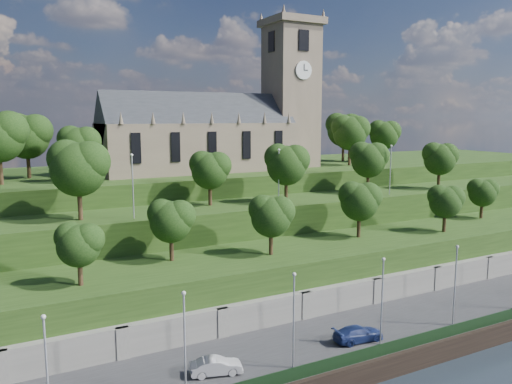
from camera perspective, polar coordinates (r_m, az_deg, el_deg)
ground at (r=52.97m, az=17.52°, el=-18.84°), size 320.00×320.00×0.00m
promenade at (r=56.46m, az=13.12°, el=-15.74°), size 160.00×12.00×2.00m
quay_wall at (r=52.45m, az=17.62°, el=-17.79°), size 160.00×0.50×2.20m
fence at (r=52.22m, az=17.18°, el=-16.07°), size 160.00×0.10×1.20m
retaining_wall at (r=60.16m, az=9.39°, el=-12.51°), size 160.00×2.10×5.00m
embankment_lower at (r=64.27m, az=6.16°, el=-9.63°), size 160.00×12.00×8.00m
embankment_upper at (r=72.74m, az=1.37°, el=-5.76°), size 160.00×10.00×12.00m
hilltop at (r=90.95m, az=-5.01°, el=-1.91°), size 160.00×32.00×15.00m
church at (r=86.06m, az=-3.62°, el=7.58°), size 38.60×12.35×27.60m
trees_lower at (r=63.39m, az=7.82°, el=-1.80°), size 66.24×8.59×7.56m
trees_upper at (r=70.14m, az=2.01°, el=3.44°), size 63.83×8.32×9.46m
trees_hilltop at (r=84.38m, az=-4.21°, el=6.78°), size 75.14×15.93×10.03m
lamp_posts_promenade at (r=50.55m, az=14.22°, el=-11.38°), size 60.36×0.36×8.79m
lamp_posts_upper at (r=68.27m, az=2.62°, el=2.24°), size 40.36×0.36×7.77m
car_middle at (r=45.72m, az=-4.58°, el=-19.23°), size 4.75×2.64×1.48m
car_right at (r=52.42m, az=11.61°, el=-15.56°), size 5.38×2.56×1.52m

